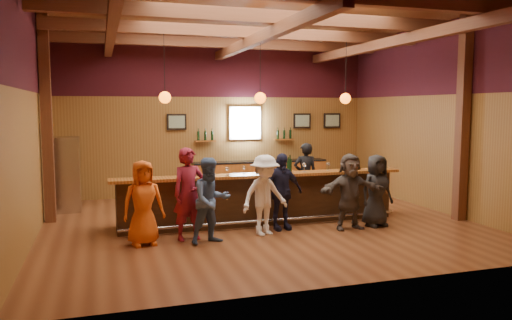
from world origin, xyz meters
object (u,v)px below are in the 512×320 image
object	(u,v)px
customer_redvest	(189,194)
stainless_fridge	(65,174)
bar_counter	(259,198)
customer_orange	(143,203)
bottle_a	(290,165)
ice_bucket	(266,168)
customer_denim	(211,201)
back_bar_cabinet	(260,177)
customer_navy	(281,192)
customer_brown	(350,191)
customer_white	(265,195)
customer_dark	(376,190)
bartender	(305,175)

from	to	relation	value
customer_redvest	stainless_fridge	bearing A→B (deg)	110.85
bar_counter	customer_orange	xyz separation A→B (m)	(-2.57, -1.15, 0.25)
bottle_a	ice_bucket	bearing A→B (deg)	-172.50
bottle_a	customer_redvest	bearing A→B (deg)	-161.16
customer_denim	ice_bucket	distance (m)	1.87
customer_redvest	bottle_a	distance (m)	2.51
customer_orange	customer_denim	world-z (taller)	customer_denim
back_bar_cabinet	customer_navy	xyz separation A→B (m)	(-0.97, -4.37, 0.31)
customer_brown	customer_white	bearing A→B (deg)	176.16
stainless_fridge	customer_dark	bearing A→B (deg)	-29.31
customer_white	ice_bucket	world-z (taller)	customer_white
stainless_fridge	customer_navy	size ratio (longest dim) A/B	1.14
customer_redvest	customer_brown	size ratio (longest dim) A/B	1.11
customer_orange	customer_redvest	xyz separation A→B (m)	(0.86, 0.13, 0.10)
bar_counter	customer_brown	distance (m)	2.00
customer_redvest	customer_brown	distance (m)	3.30
bar_counter	customer_redvest	bearing A→B (deg)	-149.22
customer_brown	bartender	bearing A→B (deg)	88.38
bar_counter	customer_orange	world-z (taller)	customer_orange
bar_counter	customer_brown	world-z (taller)	customer_brown
customer_dark	customer_brown	bearing A→B (deg)	178.76
customer_denim	customer_orange	bearing A→B (deg)	152.94
customer_white	back_bar_cabinet	bearing A→B (deg)	56.10
customer_white	customer_navy	xyz separation A→B (m)	(0.46, 0.33, -0.00)
back_bar_cabinet	bartender	distance (m)	2.49
customer_redvest	bartender	distance (m)	3.93
customer_white	bottle_a	xyz separation A→B (m)	(0.88, 0.92, 0.46)
bar_counter	ice_bucket	xyz separation A→B (m)	(0.07, -0.29, 0.70)
customer_dark	customer_orange	bearing A→B (deg)	172.21
bartender	customer_white	bearing A→B (deg)	60.38
customer_redvest	bottle_a	bearing A→B (deg)	4.90
bar_counter	customer_navy	bearing A→B (deg)	-74.77
stainless_fridge	customer_orange	bearing A→B (deg)	-66.68
stainless_fridge	customer_redvest	xyz separation A→B (m)	(2.41, -3.47, -0.02)
stainless_fridge	customer_denim	size ratio (longest dim) A/B	1.13
stainless_fridge	customer_dark	xyz separation A→B (m)	(6.36, -3.57, -0.14)
customer_navy	customer_dark	xyz separation A→B (m)	(2.03, -0.32, -0.03)
customer_brown	customer_dark	distance (m)	0.67
bartender	bar_counter	bearing A→B (deg)	44.79
customer_brown	customer_redvest	bearing A→B (deg)	175.15
customer_white	customer_brown	size ratio (longest dim) A/B	1.01
customer_brown	bartender	distance (m)	2.34
customer_white	customer_dark	world-z (taller)	customer_white
back_bar_cabinet	customer_orange	world-z (taller)	customer_orange
bar_counter	customer_redvest	xyz separation A→B (m)	(-1.71, -1.02, 0.35)
customer_brown	bottle_a	distance (m)	1.44
bartender	customer_dark	bearing A→B (deg)	115.54
customer_navy	bartender	xyz separation A→B (m)	(1.36, 1.93, 0.03)
customer_dark	bottle_a	distance (m)	1.90
customer_white	customer_brown	world-z (taller)	customer_white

